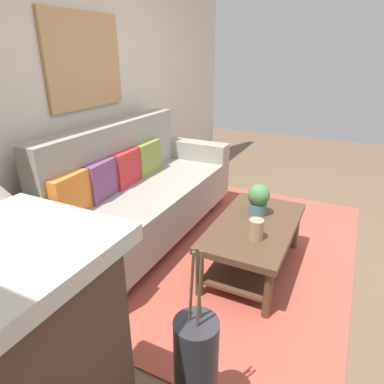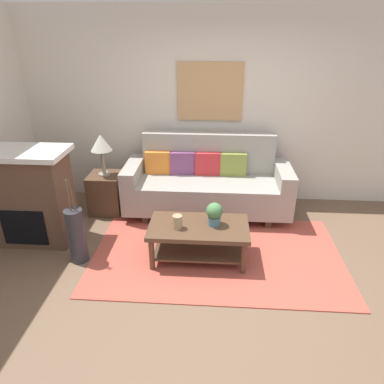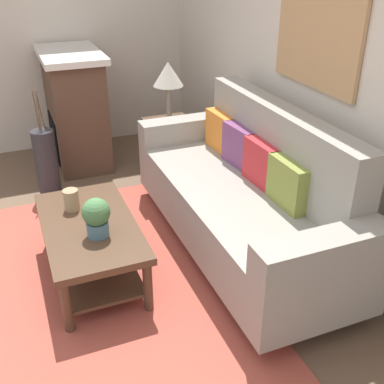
{
  "view_description": "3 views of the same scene",
  "coord_description": "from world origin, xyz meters",
  "px_view_note": "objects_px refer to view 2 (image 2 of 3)",
  "views": [
    {
      "loc": [
        -2.54,
        -0.17,
        1.69
      ],
      "look_at": [
        -0.07,
        1.05,
        0.53
      ],
      "focal_mm": 31.6,
      "sensor_mm": 36.0,
      "label": 1
    },
    {
      "loc": [
        -0.06,
        -2.92,
        2.42
      ],
      "look_at": [
        -0.31,
        0.82,
        0.65
      ],
      "focal_mm": 33.05,
      "sensor_mm": 36.0,
      "label": 2
    },
    {
      "loc": [
        2.54,
        0.06,
        2.09
      ],
      "look_at": [
        -0.1,
        1.13,
        0.58
      ],
      "focal_mm": 44.18,
      "sensor_mm": 36.0,
      "label": 3
    }
  ],
  "objects_px": {
    "side_table": "(107,193)",
    "floor_vase": "(77,236)",
    "tabletop_vase": "(177,222)",
    "potted_plant_tabletop": "(214,213)",
    "throw_pillow_crimson": "(208,164)",
    "throw_pillow_orange": "(158,162)",
    "fireplace": "(30,196)",
    "coffee_table": "(199,234)",
    "framed_painting": "(210,92)",
    "table_lamp": "(101,144)",
    "throw_pillow_plum": "(183,163)",
    "couch": "(207,183)",
    "throw_pillow_olive": "(233,164)"
  },
  "relations": [
    {
      "from": "throw_pillow_crimson",
      "to": "fireplace",
      "type": "relative_size",
      "value": 0.31
    },
    {
      "from": "tabletop_vase",
      "to": "throw_pillow_olive",
      "type": "bearing_deg",
      "value": 64.41
    },
    {
      "from": "fireplace",
      "to": "side_table",
      "type": "bearing_deg",
      "value": 49.25
    },
    {
      "from": "throw_pillow_plum",
      "to": "side_table",
      "type": "height_order",
      "value": "throw_pillow_plum"
    },
    {
      "from": "couch",
      "to": "throw_pillow_orange",
      "type": "height_order",
      "value": "couch"
    },
    {
      "from": "throw_pillow_orange",
      "to": "throw_pillow_plum",
      "type": "distance_m",
      "value": 0.35
    },
    {
      "from": "throw_pillow_crimson",
      "to": "floor_vase",
      "type": "bearing_deg",
      "value": -135.21
    },
    {
      "from": "throw_pillow_plum",
      "to": "couch",
      "type": "bearing_deg",
      "value": -19.79
    },
    {
      "from": "throw_pillow_orange",
      "to": "fireplace",
      "type": "xyz_separation_m",
      "value": [
        -1.39,
        -0.99,
        -0.09
      ]
    },
    {
      "from": "framed_painting",
      "to": "potted_plant_tabletop",
      "type": "bearing_deg",
      "value": -86.21
    },
    {
      "from": "throw_pillow_orange",
      "to": "table_lamp",
      "type": "height_order",
      "value": "table_lamp"
    },
    {
      "from": "throw_pillow_crimson",
      "to": "potted_plant_tabletop",
      "type": "relative_size",
      "value": 1.37
    },
    {
      "from": "throw_pillow_orange",
      "to": "floor_vase",
      "type": "relative_size",
      "value": 0.57
    },
    {
      "from": "couch",
      "to": "floor_vase",
      "type": "xyz_separation_m",
      "value": [
        -1.41,
        -1.27,
        -0.11
      ]
    },
    {
      "from": "throw_pillow_olive",
      "to": "throw_pillow_plum",
      "type": "bearing_deg",
      "value": 180.0
    },
    {
      "from": "couch",
      "to": "framed_painting",
      "type": "height_order",
      "value": "framed_painting"
    },
    {
      "from": "throw_pillow_orange",
      "to": "coffee_table",
      "type": "height_order",
      "value": "throw_pillow_orange"
    },
    {
      "from": "throw_pillow_crimson",
      "to": "table_lamp",
      "type": "relative_size",
      "value": 0.63
    },
    {
      "from": "throw_pillow_crimson",
      "to": "throw_pillow_plum",
      "type": "bearing_deg",
      "value": 180.0
    },
    {
      "from": "potted_plant_tabletop",
      "to": "framed_painting",
      "type": "distance_m",
      "value": 1.89
    },
    {
      "from": "potted_plant_tabletop",
      "to": "coffee_table",
      "type": "bearing_deg",
      "value": -169.79
    },
    {
      "from": "potted_plant_tabletop",
      "to": "framed_painting",
      "type": "bearing_deg",
      "value": 93.79
    },
    {
      "from": "coffee_table",
      "to": "table_lamp",
      "type": "xyz_separation_m",
      "value": [
        -1.35,
        1.06,
        0.68
      ]
    },
    {
      "from": "side_table",
      "to": "framed_painting",
      "type": "distance_m",
      "value": 2.01
    },
    {
      "from": "side_table",
      "to": "floor_vase",
      "type": "height_order",
      "value": "floor_vase"
    },
    {
      "from": "coffee_table",
      "to": "framed_painting",
      "type": "bearing_deg",
      "value": 87.72
    },
    {
      "from": "throw_pillow_orange",
      "to": "potted_plant_tabletop",
      "type": "height_order",
      "value": "throw_pillow_orange"
    },
    {
      "from": "coffee_table",
      "to": "potted_plant_tabletop",
      "type": "distance_m",
      "value": 0.31
    },
    {
      "from": "throw_pillow_plum",
      "to": "table_lamp",
      "type": "height_order",
      "value": "table_lamp"
    },
    {
      "from": "throw_pillow_orange",
      "to": "framed_painting",
      "type": "bearing_deg",
      "value": 26.03
    },
    {
      "from": "throw_pillow_orange",
      "to": "throw_pillow_plum",
      "type": "bearing_deg",
      "value": 0.0
    },
    {
      "from": "coffee_table",
      "to": "side_table",
      "type": "distance_m",
      "value": 1.72
    },
    {
      "from": "throw_pillow_olive",
      "to": "table_lamp",
      "type": "xyz_separation_m",
      "value": [
        -1.77,
        -0.21,
        0.31
      ]
    },
    {
      "from": "throw_pillow_orange",
      "to": "fireplace",
      "type": "relative_size",
      "value": 0.31
    },
    {
      "from": "side_table",
      "to": "potted_plant_tabletop",
      "type": "bearing_deg",
      "value": -33.94
    },
    {
      "from": "couch",
      "to": "framed_painting",
      "type": "distance_m",
      "value": 1.26
    },
    {
      "from": "tabletop_vase",
      "to": "throw_pillow_plum",
      "type": "bearing_deg",
      "value": 92.5
    },
    {
      "from": "tabletop_vase",
      "to": "table_lamp",
      "type": "xyz_separation_m",
      "value": [
        -1.13,
        1.12,
        0.49
      ]
    },
    {
      "from": "throw_pillow_orange",
      "to": "floor_vase",
      "type": "xyz_separation_m",
      "value": [
        -0.71,
        -1.4,
        -0.36
      ]
    },
    {
      "from": "table_lamp",
      "to": "fireplace",
      "type": "distance_m",
      "value": 1.11
    },
    {
      "from": "throw_pillow_orange",
      "to": "table_lamp",
      "type": "relative_size",
      "value": 0.63
    },
    {
      "from": "couch",
      "to": "potted_plant_tabletop",
      "type": "bearing_deg",
      "value": -84.63
    },
    {
      "from": "couch",
      "to": "tabletop_vase",
      "type": "height_order",
      "value": "couch"
    },
    {
      "from": "couch",
      "to": "throw_pillow_olive",
      "type": "distance_m",
      "value": 0.45
    },
    {
      "from": "side_table",
      "to": "framed_painting",
      "type": "relative_size",
      "value": 0.63
    },
    {
      "from": "tabletop_vase",
      "to": "framed_painting",
      "type": "height_order",
      "value": "framed_painting"
    },
    {
      "from": "floor_vase",
      "to": "throw_pillow_orange",
      "type": "bearing_deg",
      "value": 63.1
    },
    {
      "from": "throw_pillow_orange",
      "to": "side_table",
      "type": "bearing_deg",
      "value": -163.61
    },
    {
      "from": "throw_pillow_crimson",
      "to": "floor_vase",
      "type": "relative_size",
      "value": 0.57
    },
    {
      "from": "tabletop_vase",
      "to": "potted_plant_tabletop",
      "type": "bearing_deg",
      "value": 14.1
    }
  ]
}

